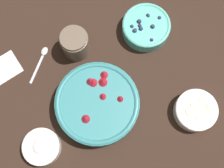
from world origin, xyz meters
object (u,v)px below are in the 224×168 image
at_px(bowl_bananas, 196,110).
at_px(jar_chocolate, 75,44).
at_px(bowl_strawberries, 99,103).
at_px(bowl_blueberries, 146,27).
at_px(bowl_cream, 42,147).

distance_m(bowl_bananas, jar_chocolate, 0.45).
height_order(bowl_bananas, jar_chocolate, jar_chocolate).
relative_size(bowl_strawberries, bowl_bananas, 1.97).
distance_m(bowl_blueberries, bowl_bananas, 0.33).
bearing_deg(bowl_cream, bowl_strawberries, 10.15).
bearing_deg(bowl_strawberries, bowl_blueberries, 31.93).
bearing_deg(bowl_bananas, bowl_blueberries, 90.55).
bearing_deg(bowl_cream, jar_chocolate, 46.51).
xyz_separation_m(bowl_bananas, jar_chocolate, (-0.25, 0.38, 0.02)).
height_order(bowl_cream, jar_chocolate, jar_chocolate).
bearing_deg(bowl_blueberries, bowl_bananas, -89.45).
xyz_separation_m(bowl_bananas, bowl_cream, (-0.49, 0.12, -0.00)).
height_order(bowl_blueberries, bowl_cream, bowl_blueberries).
distance_m(bowl_bananas, bowl_cream, 0.51).
bearing_deg(bowl_bananas, bowl_strawberries, 148.89).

